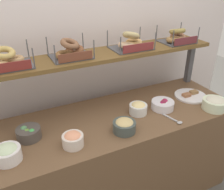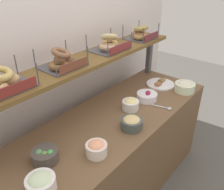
% 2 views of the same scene
% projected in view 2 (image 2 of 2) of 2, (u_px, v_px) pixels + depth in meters
% --- Properties ---
extents(ground_plane, '(8.00, 8.00, 0.00)m').
position_uv_depth(ground_plane, '(115.00, 189.00, 2.31)').
color(ground_plane, '#595651').
extents(back_wall, '(3.17, 0.06, 2.40)m').
position_uv_depth(back_wall, '(66.00, 59.00, 2.04)').
color(back_wall, silver).
rests_on(back_wall, ground_plane).
extents(deli_counter, '(1.97, 0.70, 0.85)m').
position_uv_depth(deli_counter, '(115.00, 156.00, 2.10)').
color(deli_counter, brown).
rests_on(deli_counter, ground_plane).
extents(shelf_riser_right, '(0.05, 0.05, 0.40)m').
position_uv_depth(shelf_riser_right, '(149.00, 55.00, 2.58)').
color(shelf_riser_right, '#4C4C51').
rests_on(shelf_riser_right, deli_counter).
extents(upper_shelf, '(1.93, 0.32, 0.03)m').
position_uv_depth(upper_shelf, '(89.00, 59.00, 1.85)').
color(upper_shelf, brown).
rests_on(upper_shelf, shelf_riser_left).
extents(bowl_egg_salad, '(0.14, 0.14, 0.10)m').
position_uv_depth(bowl_egg_salad, '(131.00, 104.00, 1.97)').
color(bowl_egg_salad, white).
rests_on(bowl_egg_salad, deli_counter).
extents(bowl_veggie_mix, '(0.16, 0.16, 0.09)m').
position_uv_depth(bowl_veggie_mix, '(45.00, 156.00, 1.45)').
color(bowl_veggie_mix, '#4D4742').
rests_on(bowl_veggie_mix, deli_counter).
extents(bowl_hummus, '(0.16, 0.16, 0.10)m').
position_uv_depth(bowl_hummus, '(132.00, 123.00, 1.74)').
color(bowl_hummus, '#434D4A').
rests_on(bowl_hummus, deli_counter).
extents(bowl_beet_salad, '(0.18, 0.18, 0.08)m').
position_uv_depth(bowl_beet_salad, '(147.00, 96.00, 2.11)').
color(bowl_beet_salad, white).
rests_on(bowl_beet_salad, deli_counter).
extents(bowl_lox_spread, '(0.14, 0.14, 0.10)m').
position_uv_depth(bowl_lox_spread, '(96.00, 148.00, 1.49)').
color(bowl_lox_spread, silver).
rests_on(bowl_lox_spread, deli_counter).
extents(bowl_scallion_spread, '(0.16, 0.16, 0.11)m').
position_uv_depth(bowl_scallion_spread, '(41.00, 183.00, 1.25)').
color(bowl_scallion_spread, white).
rests_on(bowl_scallion_spread, deli_counter).
extents(bowl_potato_salad, '(0.19, 0.19, 0.10)m').
position_uv_depth(bowl_potato_salad, '(185.00, 86.00, 2.25)').
color(bowl_potato_salad, silver).
rests_on(bowl_potato_salad, deli_counter).
extents(serving_plate_white, '(0.28, 0.28, 0.04)m').
position_uv_depth(serving_plate_white, '(160.00, 84.00, 2.39)').
color(serving_plate_white, white).
rests_on(serving_plate_white, deli_counter).
extents(serving_spoon_near_plate, '(0.07, 0.17, 0.01)m').
position_uv_depth(serving_spoon_near_plate, '(165.00, 108.00, 2.00)').
color(serving_spoon_near_plate, '#B7B7BC').
rests_on(serving_spoon_near_plate, deli_counter).
extents(bagel_basket_sesame, '(0.33, 0.24, 0.14)m').
position_uv_depth(bagel_basket_sesame, '(2.00, 82.00, 1.35)').
color(bagel_basket_sesame, '#4C4C51').
rests_on(bagel_basket_sesame, upper_shelf).
extents(bagel_basket_cinnamon_raisin, '(0.29, 0.26, 0.14)m').
position_uv_depth(bagel_basket_cinnamon_raisin, '(62.00, 61.00, 1.65)').
color(bagel_basket_cinnamon_raisin, '#4C4C51').
rests_on(bagel_basket_cinnamon_raisin, upper_shelf).
extents(bagel_basket_plain, '(0.32, 0.25, 0.16)m').
position_uv_depth(bagel_basket_plain, '(110.00, 44.00, 1.99)').
color(bagel_basket_plain, '#4C4C51').
rests_on(bagel_basket_plain, upper_shelf).
extents(bagel_basket_everything, '(0.28, 0.25, 0.14)m').
position_uv_depth(bagel_basket_everything, '(141.00, 34.00, 2.30)').
color(bagel_basket_everything, '#4C4C51').
rests_on(bagel_basket_everything, upper_shelf).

